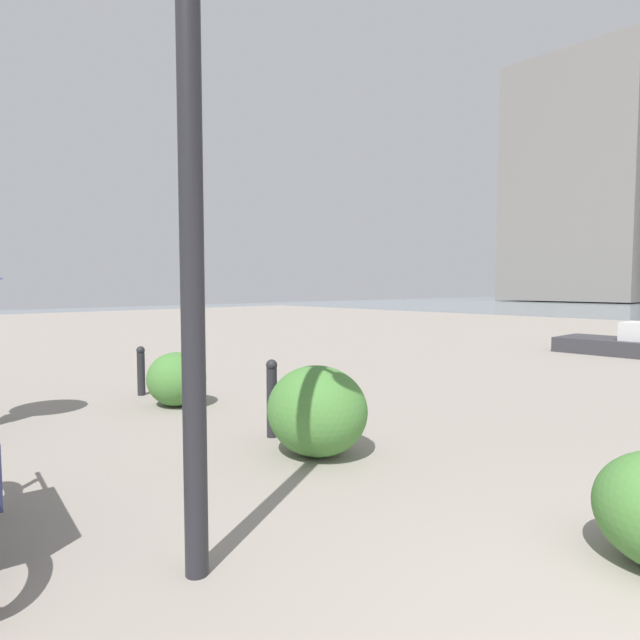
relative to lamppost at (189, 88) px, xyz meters
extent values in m
cube|color=gray|center=(21.31, -62.98, 10.75)|extent=(14.67, 12.56, 27.19)
cylinder|color=#232328|center=(0.00, 0.00, -0.75)|extent=(0.14, 0.14, 4.19)
cylinder|color=#232328|center=(1.94, -2.07, -2.45)|extent=(0.12, 0.12, 0.79)
sphere|color=#232328|center=(1.94, -2.07, -2.01)|extent=(0.13, 0.13, 0.13)
cylinder|color=#232328|center=(5.15, -1.95, -2.51)|extent=(0.12, 0.12, 0.67)
sphere|color=#232328|center=(5.15, -1.95, -2.13)|extent=(0.13, 0.13, 0.13)
ellipsoid|color=#477F38|center=(1.13, -2.02, -2.39)|extent=(1.08, 0.97, 0.92)
ellipsoid|color=#477F38|center=(4.11, -2.01, -2.46)|extent=(0.91, 0.82, 0.77)
camera|label=1|loc=(-2.70, 1.51, -1.11)|focal=29.07mm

